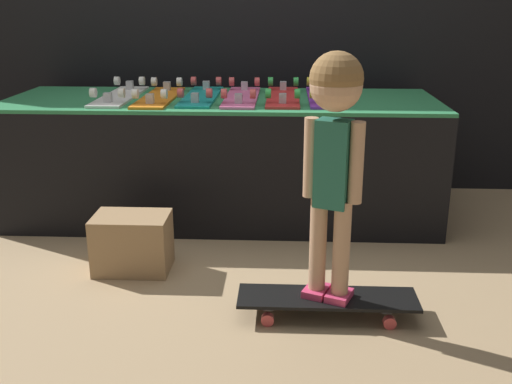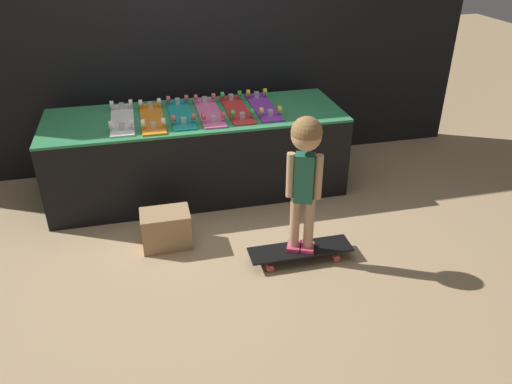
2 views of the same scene
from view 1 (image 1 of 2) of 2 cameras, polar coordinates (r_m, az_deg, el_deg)
name	(u,v)px [view 1 (image 1 of 2)]	position (r m, az deg, el deg)	size (l,w,h in m)	color
ground_plane	(212,252)	(3.15, -4.21, -5.70)	(16.00, 16.00, 0.00)	tan
display_rack	(222,157)	(3.59, -3.22, 3.32)	(2.49, 0.86, 0.71)	black
skateboard_white_on_rack	(120,95)	(3.63, -12.85, 9.03)	(0.19, 0.73, 0.09)	white
skateboard_orange_on_rack	(159,96)	(3.54, -9.20, 9.04)	(0.19, 0.73, 0.09)	orange
skateboard_teal_on_rack	(201,95)	(3.54, -5.25, 9.20)	(0.19, 0.73, 0.09)	teal
skateboard_pink_on_rack	(242,96)	(3.51, -1.37, 9.17)	(0.19, 0.73, 0.09)	pink
skateboard_red_on_rack	(283,95)	(3.51, 2.58, 9.18)	(0.19, 0.73, 0.09)	red
skateboard_purple_on_rack	(324,95)	(3.53, 6.50, 9.12)	(0.19, 0.73, 0.09)	purple
skateboard_on_floor	(327,300)	(2.53, 6.81, -10.17)	(0.74, 0.20, 0.09)	black
child	(334,131)	(2.29, 7.47, 5.75)	(0.22, 0.20, 0.99)	#E03D6B
storage_box	(132,243)	(2.96, -11.69, -4.76)	(0.36, 0.24, 0.28)	#A37F56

